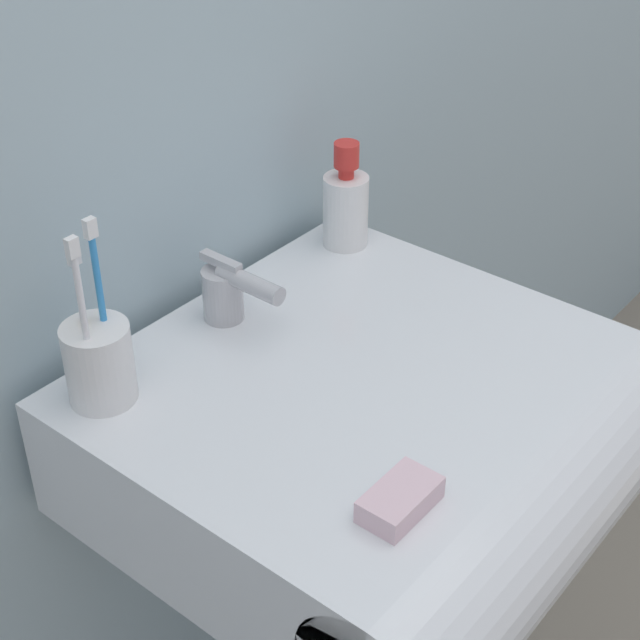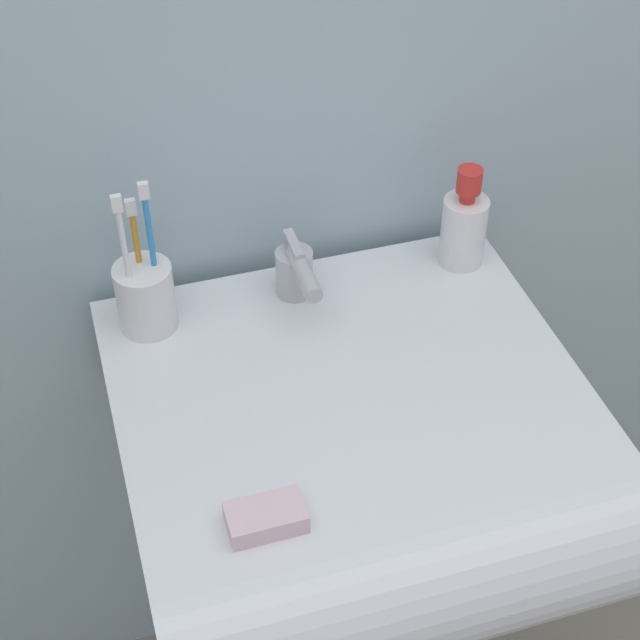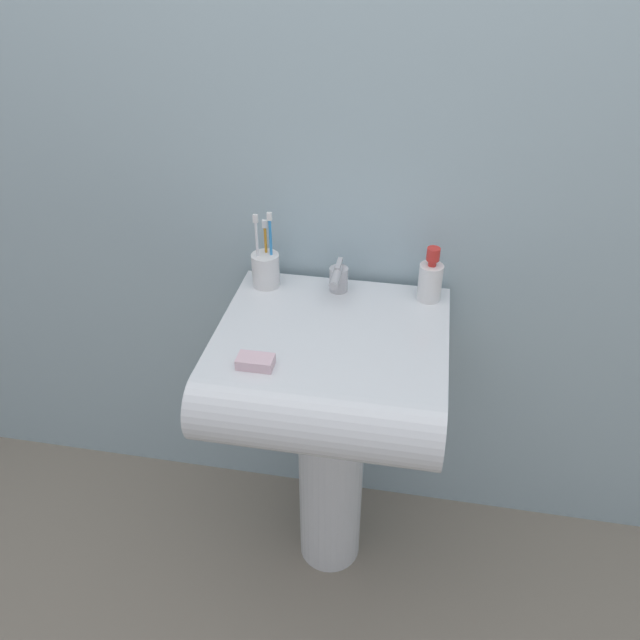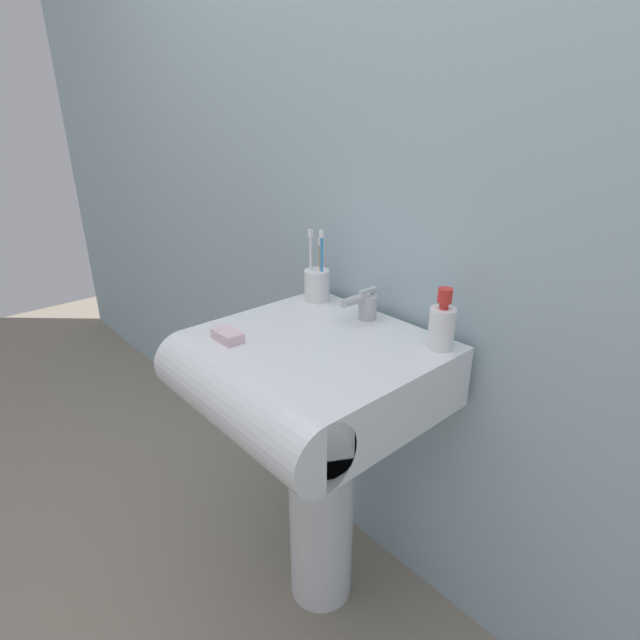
% 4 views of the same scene
% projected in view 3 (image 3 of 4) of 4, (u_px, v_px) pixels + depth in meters
% --- Properties ---
extents(ground_plane, '(6.00, 6.00, 0.00)m').
position_uv_depth(ground_plane, '(330.00, 547.00, 1.91)').
color(ground_plane, gray).
rests_on(ground_plane, ground).
extents(wall_back, '(5.00, 0.05, 2.40)m').
position_uv_depth(wall_back, '(354.00, 128.00, 1.45)').
color(wall_back, '#9EB7C1').
rests_on(wall_back, ground).
extents(sink_pedestal, '(0.18, 0.18, 0.67)m').
position_uv_depth(sink_pedestal, '(331.00, 472.00, 1.72)').
color(sink_pedestal, white).
rests_on(sink_pedestal, ground).
extents(sink_basin, '(0.53, 0.53, 0.15)m').
position_uv_depth(sink_basin, '(329.00, 369.00, 1.44)').
color(sink_basin, white).
rests_on(sink_basin, sink_pedestal).
extents(faucet, '(0.05, 0.12, 0.08)m').
position_uv_depth(faucet, '(338.00, 278.00, 1.56)').
color(faucet, '#B7B7BC').
rests_on(faucet, sink_basin).
extents(toothbrush_cup, '(0.07, 0.07, 0.20)m').
position_uv_depth(toothbrush_cup, '(266.00, 268.00, 1.58)').
color(toothbrush_cup, white).
rests_on(toothbrush_cup, sink_basin).
extents(soap_bottle, '(0.06, 0.06, 0.14)m').
position_uv_depth(soap_bottle, '(430.00, 280.00, 1.52)').
color(soap_bottle, white).
rests_on(soap_bottle, sink_basin).
extents(bar_soap, '(0.08, 0.04, 0.02)m').
position_uv_depth(bar_soap, '(255.00, 362.00, 1.32)').
color(bar_soap, silver).
rests_on(bar_soap, sink_basin).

